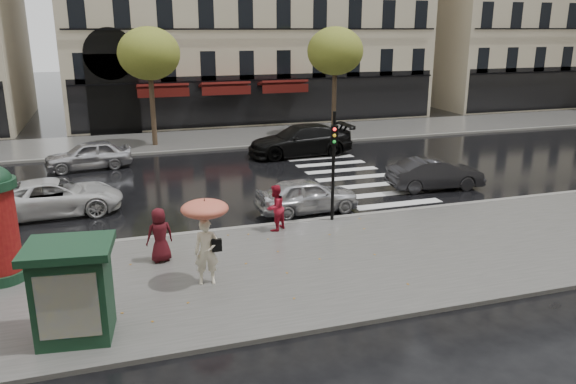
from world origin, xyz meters
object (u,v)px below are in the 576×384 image
object	(u,v)px
newsstand	(73,290)
car_darkgrey	(435,174)
car_silver	(307,195)
traffic_light	(334,156)
woman_umbrella	(206,228)
car_black	(300,140)
car_white	(55,197)
woman_red	(275,208)
car_far_silver	(88,155)
man_burgundy	(160,235)

from	to	relation	value
newsstand	car_darkgrey	xyz separation A→B (m)	(13.95, 8.15, -0.56)
car_silver	traffic_light	bearing A→B (deg)	-166.35
woman_umbrella	car_black	size ratio (longest dim) A/B	0.42
traffic_light	car_white	world-z (taller)	traffic_light
woman_red	traffic_light	bearing A→B (deg)	152.95
woman_red	newsstand	world-z (taller)	newsstand
woman_red	newsstand	distance (m)	7.86
car_silver	newsstand	bearing A→B (deg)	129.58
woman_red	car_black	size ratio (longest dim) A/B	0.28
woman_umbrella	car_silver	bearing A→B (deg)	48.00
traffic_light	car_far_silver	xyz separation A→B (m)	(-8.21, 10.88, -1.74)
car_darkgrey	car_black	bearing A→B (deg)	28.12
car_darkgrey	car_far_silver	size ratio (longest dim) A/B	1.00
man_burgundy	car_silver	size ratio (longest dim) A/B	0.42
car_white	car_far_silver	xyz separation A→B (m)	(1.02, 6.86, 0.02)
newsstand	car_far_silver	distance (m)	16.29
car_far_silver	woman_umbrella	bearing A→B (deg)	4.96
newsstand	car_silver	world-z (taller)	newsstand
woman_umbrella	car_white	bearing A→B (deg)	118.91
woman_umbrella	car_silver	distance (m)	6.93
man_burgundy	car_darkgrey	bearing A→B (deg)	-172.08
car_darkgrey	car_far_silver	xyz separation A→B (m)	(-13.99, 8.13, 0.02)
traffic_light	newsstand	bearing A→B (deg)	-146.49
woman_umbrella	woman_red	distance (m)	4.41
car_darkgrey	newsstand	bearing A→B (deg)	125.51
car_white	car_black	size ratio (longest dim) A/B	0.85
car_white	car_black	world-z (taller)	car_black
woman_umbrella	car_darkgrey	world-z (taller)	woman_umbrella
man_burgundy	car_white	distance (m)	6.63
man_burgundy	car_far_silver	xyz separation A→B (m)	(-2.18, 12.66, -0.23)
car_silver	car_black	world-z (taller)	car_black
man_burgundy	car_black	xyz separation A→B (m)	(8.49, 12.38, -0.10)
car_silver	car_darkgrey	size ratio (longest dim) A/B	0.95
traffic_light	car_darkgrey	size ratio (longest dim) A/B	0.95
woman_red	car_far_silver	world-z (taller)	woman_red
man_burgundy	car_far_silver	world-z (taller)	man_burgundy
woman_umbrella	woman_red	world-z (taller)	woman_umbrella
traffic_light	car_white	size ratio (longest dim) A/B	0.80
woman_umbrella	car_far_silver	xyz separation A→B (m)	(-3.21, 14.50, -0.98)
woman_umbrella	woman_red	size ratio (longest dim) A/B	1.52
woman_umbrella	car_white	size ratio (longest dim) A/B	0.49
car_darkgrey	car_white	size ratio (longest dim) A/B	0.85
man_burgundy	car_black	bearing A→B (deg)	-137.49
man_burgundy	car_black	size ratio (longest dim) A/B	0.28
woman_red	woman_umbrella	bearing A→B (deg)	13.59
woman_red	newsstand	size ratio (longest dim) A/B	0.72
woman_umbrella	car_silver	size ratio (longest dim) A/B	0.62
woman_umbrella	man_burgundy	world-z (taller)	woman_umbrella
woman_red	man_burgundy	world-z (taller)	man_burgundy
woman_red	man_burgundy	xyz separation A→B (m)	(-3.86, -1.45, 0.02)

